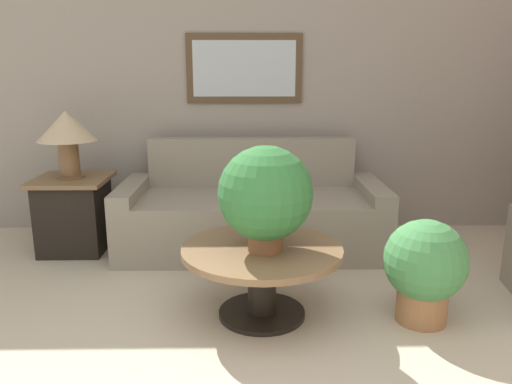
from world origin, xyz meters
name	(u,v)px	position (x,y,z in m)	size (l,w,h in m)	color
wall_back	(239,91)	(0.00, 3.35, 1.30)	(7.91, 0.09, 2.60)	gray
couch_main	(252,214)	(0.11, 2.74, 0.30)	(2.19, 0.93, 0.90)	gray
coffee_table	(262,266)	(0.16, 1.52, 0.33)	(0.98, 0.98, 0.45)	black
side_table	(74,213)	(-1.38, 2.71, 0.32)	(0.60, 0.60, 0.63)	black
table_lamp	(67,130)	(-1.38, 2.71, 1.02)	(0.47, 0.47, 0.55)	brown
potted_plant_on_table	(265,195)	(0.18, 1.46, 0.79)	(0.56, 0.56, 0.63)	brown
potted_plant_floor	(425,267)	(1.14, 1.43, 0.35)	(0.49, 0.49, 0.64)	#9E6B42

